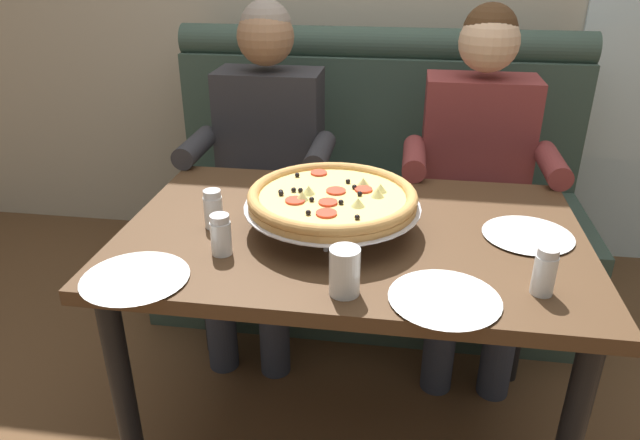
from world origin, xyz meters
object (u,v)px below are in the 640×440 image
diner_right (477,169)px  shaker_parmesan (221,237)px  diner_left (265,158)px  plate_near_right (445,296)px  plate_near_left (135,276)px  plate_far_side (528,233)px  patio_chair (617,112)px  booth_bench (370,210)px  shaker_pepper_flakes (544,274)px  dining_table (351,258)px  drinking_glass (344,274)px  shaker_oregano (213,212)px  pizza (332,199)px

diner_right → shaker_parmesan: bearing=-131.5°
diner_left → plate_near_right: 1.13m
plate_near_left → plate_far_side: size_ratio=1.05×
diner_right → patio_chair: bearing=58.8°
diner_right → plate_near_left: 1.30m
booth_bench → shaker_pepper_flakes: 1.29m
dining_table → shaker_parmesan: shaker_parmesan is taller
booth_bench → diner_left: (-0.40, -0.27, 0.31)m
diner_right → plate_near_left: diner_right is taller
plate_near_right → diner_right: bearing=80.6°
shaker_parmesan → drinking_glass: size_ratio=0.95×
plate_near_right → patio_chair: size_ratio=0.29×
diner_right → drinking_glass: diner_right is taller
shaker_oregano → plate_far_side: bearing=4.5°
plate_near_left → plate_near_right: same height
diner_right → shaker_oregano: size_ratio=11.69×
plate_near_left → shaker_parmesan: bearing=43.1°
pizza → plate_near_left: (-0.43, -0.33, -0.08)m
diner_right → shaker_pepper_flakes: 0.88m
dining_table → diner_left: (-0.40, 0.62, 0.06)m
pizza → patio_chair: 2.70m
shaker_parmesan → patio_chair: bearing=55.1°
booth_bench → plate_near_left: (-0.48, -1.22, 0.35)m
plate_near_left → plate_far_side: (0.95, 0.37, -0.00)m
plate_near_right → plate_far_side: (0.23, 0.35, -0.00)m
pizza → plate_near_right: pizza is taller
plate_near_left → diner_left: bearing=85.0°
shaker_oregano → plate_far_side: (0.86, 0.07, -0.04)m
diner_left → plate_far_side: size_ratio=5.27×
shaker_oregano → plate_near_right: (0.62, -0.28, -0.04)m
plate_near_left → shaker_oregano: bearing=72.0°
shaker_oregano → shaker_parmesan: bearing=-65.4°
diner_right → pizza: 0.78m
shaker_oregano → plate_near_right: shaker_oregano is taller
diner_right → plate_far_side: size_ratio=5.27×
diner_right → diner_left: bearing=180.0°
plate_near_left → pizza: bearing=38.0°
shaker_parmesan → plate_near_right: (0.55, -0.14, -0.04)m
plate_far_side → patio_chair: bearing=67.8°
patio_chair → diner_left: bearing=-137.4°
plate_far_side → booth_bench: bearing=119.0°
dining_table → pizza: 0.19m
diner_right → plate_near_right: size_ratio=5.06×
shaker_parmesan → plate_far_side: bearing=15.2°
diner_left → pizza: bearing=-61.3°
booth_bench → dining_table: bearing=-90.0°
booth_bench → drinking_glass: booth_bench is taller
shaker_pepper_flakes → plate_near_right: size_ratio=0.46×
pizza → drinking_glass: (0.07, -0.32, -0.04)m
dining_table → plate_near_left: (-0.48, -0.34, 0.10)m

